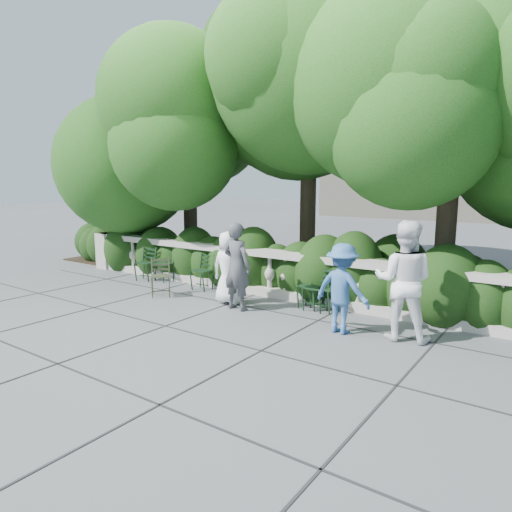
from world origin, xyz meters
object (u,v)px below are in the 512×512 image
Objects in this scene: chair_a at (159,282)px; chair_f at (312,312)px; chair_d at (306,310)px; person_businessman at (229,268)px; person_woman_grey at (237,266)px; chair_b at (142,282)px; person_casual_man at (404,281)px; chair_c at (198,291)px; person_older_blue at (342,289)px; chair_e at (322,313)px; chair_weathered at (161,298)px.

chair_a is 4.32m from chair_f.
person_businessman reaches higher than chair_d.
person_woman_grey reaches higher than chair_d.
chair_d is 0.18m from chair_f.
chair_b is 0.45× the size of person_casual_man.
chair_c is 1.00× the size of chair_f.
chair_f is 2.12m from person_casual_man.
chair_d is at bearing 6.03° from chair_a.
chair_a is at bearing -11.45° from person_woman_grey.
person_businessman is at bearing -19.62° from chair_b.
person_casual_man is at bearing -16.82° from chair_b.
chair_c and chair_f have the same top height.
chair_a is 0.57× the size of person_businessman.
chair_c is at bearing -28.28° from person_businessman.
chair_e is at bearing -40.48° from person_older_blue.
chair_e is 1.33m from person_older_blue.
chair_d is 1.00× the size of chair_e.
chair_a is at bearing -178.95° from chair_d.
person_woman_grey is 2.23m from person_older_blue.
chair_a is at bearing -16.76° from person_casual_man.
person_businessman is (-1.86, -0.46, 0.74)m from chair_e.
person_businessman is at bearing -1.49° from person_older_blue.
chair_c is at bearing 1.71° from chair_a.
chair_b is 6.63m from person_casual_man.
person_casual_man reaches higher than chair_weathered.
person_businessman reaches higher than chair_e.
chair_d is at bearing -143.94° from person_woman_grey.
chair_b is 5.74m from person_older_blue.
chair_c is 4.00m from person_older_blue.
person_casual_man is (2.01, -0.56, 0.94)m from chair_d.
chair_a is 1.00× the size of chair_f.
person_casual_man is 1.27× the size of person_older_blue.
chair_e is 0.19m from chair_f.
person_older_blue is (5.65, -0.70, 0.74)m from chair_b.
person_casual_man is (1.84, -0.48, 0.94)m from chair_f.
person_businessman is 2.65m from person_older_blue.
chair_b and chair_c have the same top height.
person_businessman is (-1.69, -0.39, 0.74)m from chair_f.
person_woman_grey is at bearing -7.93° from person_casual_man.
chair_d is 0.45× the size of person_casual_man.
person_woman_grey is at bearing -23.74° from chair_c.
person_woman_grey reaches higher than chair_e.
chair_e is at bearing 5.91° from chair_a.
chair_f is 1.00× the size of chair_weathered.
person_older_blue is (0.94, -0.74, 0.74)m from chair_f.
person_older_blue reaches higher than chair_e.
person_woman_grey is (1.63, -0.67, 0.85)m from chair_c.
chair_b and chair_e have the same top height.
chair_d and chair_weathered have the same top height.
chair_d is 1.00× the size of chair_weathered.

